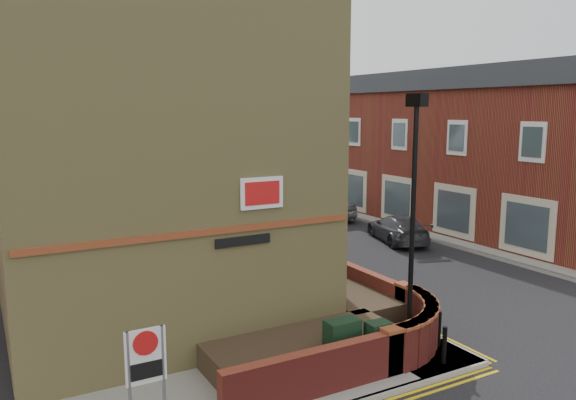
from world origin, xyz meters
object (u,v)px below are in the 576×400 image
(utility_cabinet_large, at_px, (342,345))
(zone_sign, at_px, (146,366))
(silver_car_near, at_px, (276,233))
(lamppost, at_px, (412,226))

(utility_cabinet_large, relative_size, zone_sign, 0.55)
(zone_sign, distance_m, silver_car_near, 15.50)
(utility_cabinet_large, xyz_separation_m, silver_car_near, (4.45, 11.67, -0.10))
(lamppost, xyz_separation_m, zone_sign, (-6.60, -0.70, -1.70))
(utility_cabinet_large, distance_m, silver_car_near, 12.49)
(lamppost, bearing_deg, zone_sign, -173.93)
(lamppost, relative_size, silver_car_near, 1.69)
(utility_cabinet_large, xyz_separation_m, zone_sign, (-4.70, -0.80, 0.92))
(silver_car_near, bearing_deg, lamppost, -81.29)
(lamppost, distance_m, silver_car_near, 12.35)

